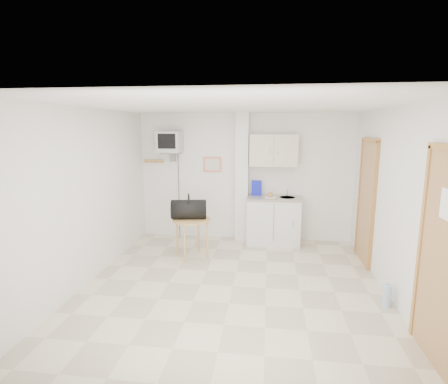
# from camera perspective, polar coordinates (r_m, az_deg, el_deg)

# --- Properties ---
(ground) EXTENTS (4.50, 4.50, 0.00)m
(ground) POSITION_cam_1_polar(r_m,az_deg,el_deg) (5.15, 1.47, -15.11)
(ground) COLOR beige
(ground) RESTS_ON ground
(room_envelope) EXTENTS (4.24, 4.54, 2.55)m
(room_envelope) POSITION_cam_1_polar(r_m,az_deg,el_deg) (4.76, 4.54, 2.17)
(room_envelope) COLOR white
(room_envelope) RESTS_ON ground
(kitchenette) EXTENTS (1.03, 0.58, 2.10)m
(kitchenette) POSITION_cam_1_polar(r_m,az_deg,el_deg) (6.77, 8.08, -1.71)
(kitchenette) COLOR silver
(kitchenette) RESTS_ON ground
(crt_television) EXTENTS (0.44, 0.45, 2.15)m
(crt_television) POSITION_cam_1_polar(r_m,az_deg,el_deg) (6.92, -8.83, 7.98)
(crt_television) COLOR slate
(crt_television) RESTS_ON ground
(round_table) EXTENTS (0.65, 0.65, 0.69)m
(round_table) POSITION_cam_1_polar(r_m,az_deg,el_deg) (6.04, -5.30, -5.17)
(round_table) COLOR #AC8744
(round_table) RESTS_ON ground
(duffel_bag) EXTENTS (0.64, 0.42, 0.44)m
(duffel_bag) POSITION_cam_1_polar(r_m,az_deg,el_deg) (6.00, -5.76, -2.79)
(duffel_bag) COLOR black
(duffel_bag) RESTS_ON round_table
(water_bottle) EXTENTS (0.11, 0.11, 0.32)m
(water_bottle) POSITION_cam_1_polar(r_m,az_deg,el_deg) (5.02, 25.06, -15.08)
(water_bottle) COLOR #9CB4D3
(water_bottle) RESTS_ON ground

